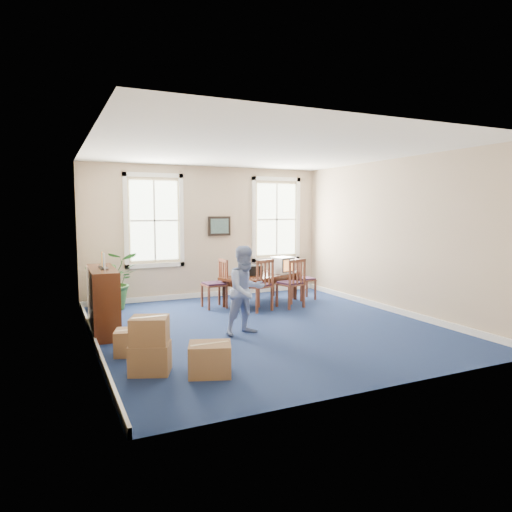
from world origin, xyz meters
name	(u,v)px	position (x,y,z in m)	size (l,w,h in m)	color
floor	(265,326)	(0.00, 0.00, 0.00)	(6.50, 6.50, 0.00)	navy
ceiling	(265,150)	(0.00, 0.00, 3.20)	(6.50, 6.50, 0.00)	white
wall_back	(207,232)	(0.00, 3.25, 1.60)	(6.50, 6.50, 0.00)	tan
wall_front	(386,256)	(0.00, -3.25, 1.60)	(6.50, 6.50, 0.00)	tan
wall_left	(90,245)	(-3.00, 0.00, 1.60)	(6.50, 6.50, 0.00)	tan
wall_right	(394,236)	(3.00, 0.00, 1.60)	(6.50, 6.50, 0.00)	tan
baseboard_back	(208,294)	(0.00, 3.22, 0.06)	(6.00, 0.04, 0.12)	white
baseboard_left	(95,343)	(-2.97, 0.00, 0.06)	(0.04, 6.50, 0.12)	white
baseboard_right	(391,309)	(2.97, 0.00, 0.06)	(0.04, 6.50, 0.12)	white
window_left	(154,221)	(-1.30, 3.23, 1.90)	(1.40, 0.12, 2.20)	white
window_right	(276,219)	(1.90, 3.23, 1.90)	(1.40, 0.12, 2.20)	white
wall_picture	(219,226)	(0.30, 3.20, 1.75)	(0.58, 0.06, 0.48)	black
conference_table	(261,289)	(0.85, 1.94, 0.33)	(1.94, 0.88, 0.66)	#451F10
crt_tv	(282,265)	(1.43, 1.99, 0.85)	(0.42, 0.46, 0.38)	#B7B7BC
game_console	(293,272)	(1.69, 1.94, 0.68)	(0.14, 0.17, 0.04)	white
equipment_bag	(252,270)	(0.63, 1.99, 0.77)	(0.44, 0.29, 0.22)	black
chair_near_left	(258,285)	(0.45, 1.28, 0.56)	(0.50, 0.50, 1.11)	brown
chair_near_right	(290,283)	(1.25, 1.28, 0.54)	(0.49, 0.49, 1.08)	brown
chair_end_left	(214,284)	(-0.30, 1.94, 0.53)	(0.48, 0.48, 1.07)	brown
chair_end_right	(304,279)	(2.00, 1.94, 0.50)	(0.45, 0.45, 1.00)	brown
man	(246,290)	(-0.52, -0.33, 0.77)	(0.75, 0.58, 1.53)	#849BD0
credenza	(103,299)	(-2.75, 0.80, 0.59)	(0.43, 1.50, 1.18)	#451F10
brochure_rack	(103,257)	(-2.73, 0.80, 1.33)	(0.12, 0.67, 0.30)	#99999E
potted_plant	(113,281)	(-2.33, 2.66, 0.63)	(1.14, 0.99, 1.26)	#295422
cardboard_boxes	(163,340)	(-2.23, -1.45, 0.40)	(1.39, 1.39, 0.79)	olive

